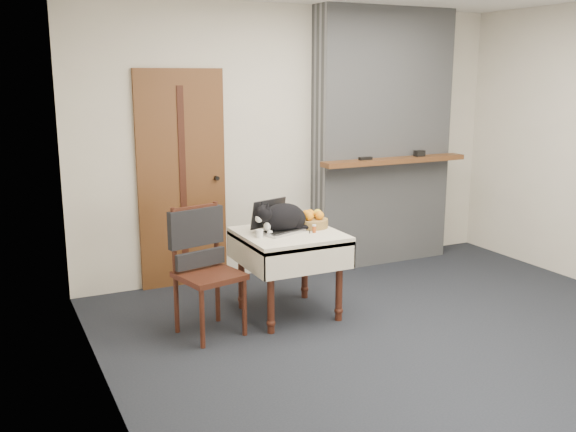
% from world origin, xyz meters
% --- Properties ---
extents(ground, '(4.50, 4.50, 0.00)m').
position_xyz_m(ground, '(0.00, 0.00, 0.00)').
color(ground, black).
rests_on(ground, ground).
extents(room_shell, '(4.52, 4.01, 2.61)m').
position_xyz_m(room_shell, '(0.00, 0.46, 1.76)').
color(room_shell, beige).
rests_on(room_shell, ground).
extents(door, '(0.82, 0.10, 2.00)m').
position_xyz_m(door, '(-1.20, 1.97, 1.00)').
color(door, brown).
rests_on(door, ground).
extents(chimney, '(1.62, 0.48, 2.60)m').
position_xyz_m(chimney, '(0.90, 1.85, 1.30)').
color(chimney, gray).
rests_on(chimney, ground).
extents(side_table, '(0.78, 0.78, 0.70)m').
position_xyz_m(side_table, '(-0.66, 0.84, 0.59)').
color(side_table, '#3B1710').
rests_on(side_table, ground).
extents(laptop, '(0.42, 0.39, 0.26)m').
position_xyz_m(laptop, '(-0.75, 0.91, 0.76)').
color(laptop, '#B7B7BC').
rests_on(laptop, side_table).
extents(cat, '(0.56, 0.27, 0.27)m').
position_xyz_m(cat, '(-0.69, 0.87, 0.81)').
color(cat, black).
rests_on(cat, side_table).
extents(cream_jar, '(0.06, 0.06, 0.06)m').
position_xyz_m(cream_jar, '(-0.94, 0.78, 0.73)').
color(cream_jar, white).
rests_on(cream_jar, side_table).
extents(pill_bottle, '(0.03, 0.03, 0.07)m').
position_xyz_m(pill_bottle, '(-0.48, 0.73, 0.74)').
color(pill_bottle, '#AA4314').
rests_on(pill_bottle, side_table).
extents(fruit_basket, '(0.25, 0.25, 0.14)m').
position_xyz_m(fruit_basket, '(-0.41, 0.90, 0.76)').
color(fruit_basket, olive).
rests_on(fruit_basket, side_table).
extents(desk_clutter, '(0.11, 0.11, 0.01)m').
position_xyz_m(desk_clutter, '(-0.46, 0.87, 0.70)').
color(desk_clutter, black).
rests_on(desk_clutter, side_table).
extents(chair, '(0.53, 0.52, 0.98)m').
position_xyz_m(chair, '(-1.40, 0.82, 0.63)').
color(chair, '#3B1710').
rests_on(chair, ground).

